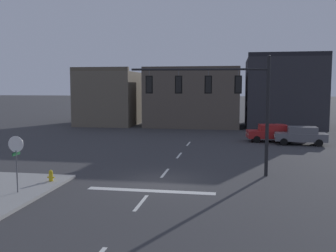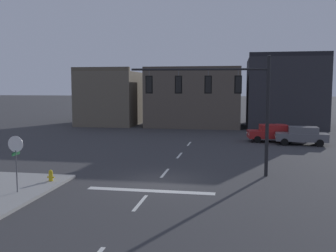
{
  "view_description": "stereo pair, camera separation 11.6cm",
  "coord_description": "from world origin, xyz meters",
  "px_view_note": "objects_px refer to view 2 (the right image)",
  "views": [
    {
      "loc": [
        3.97,
        -20.08,
        5.1
      ],
      "look_at": [
        0.05,
        2.79,
        2.74
      ],
      "focal_mm": 40.99,
      "sensor_mm": 36.0,
      "label": 1
    },
    {
      "loc": [
        4.09,
        -20.06,
        5.1
      ],
      "look_at": [
        0.05,
        2.79,
        2.74
      ],
      "focal_mm": 40.99,
      "sensor_mm": 36.0,
      "label": 2
    }
  ],
  "objects_px": {
    "car_lot_nearside": "(302,135)",
    "car_lot_middle": "(272,133)",
    "fire_hydrant": "(51,178)",
    "signal_mast_near_side": "(220,93)",
    "stop_sign": "(16,150)"
  },
  "relations": [
    {
      "from": "car_lot_nearside",
      "to": "car_lot_middle",
      "type": "xyz_separation_m",
      "value": [
        -2.4,
        1.57,
        0.0
      ]
    },
    {
      "from": "car_lot_nearside",
      "to": "fire_hydrant",
      "type": "distance_m",
      "value": 22.72
    },
    {
      "from": "signal_mast_near_side",
      "to": "stop_sign",
      "type": "height_order",
      "value": "signal_mast_near_side"
    },
    {
      "from": "signal_mast_near_side",
      "to": "stop_sign",
      "type": "bearing_deg",
      "value": -147.86
    },
    {
      "from": "signal_mast_near_side",
      "to": "car_lot_middle",
      "type": "distance_m",
      "value": 15.86
    },
    {
      "from": "stop_sign",
      "to": "car_lot_nearside",
      "type": "bearing_deg",
      "value": 49.97
    },
    {
      "from": "car_lot_nearside",
      "to": "fire_hydrant",
      "type": "relative_size",
      "value": 6.05
    },
    {
      "from": "car_lot_nearside",
      "to": "fire_hydrant",
      "type": "bearing_deg",
      "value": -132.68
    },
    {
      "from": "car_lot_nearside",
      "to": "stop_sign",
      "type": "bearing_deg",
      "value": -130.03
    },
    {
      "from": "stop_sign",
      "to": "signal_mast_near_side",
      "type": "bearing_deg",
      "value": 32.14
    },
    {
      "from": "car_lot_nearside",
      "to": "car_lot_middle",
      "type": "height_order",
      "value": "same"
    },
    {
      "from": "car_lot_middle",
      "to": "fire_hydrant",
      "type": "xyz_separation_m",
      "value": [
        -13.0,
        -18.27,
        -0.53
      ]
    },
    {
      "from": "stop_sign",
      "to": "car_lot_middle",
      "type": "xyz_separation_m",
      "value": [
        13.55,
        20.55,
        -1.29
      ]
    },
    {
      "from": "car_lot_middle",
      "to": "signal_mast_near_side",
      "type": "bearing_deg",
      "value": -106.34
    },
    {
      "from": "signal_mast_near_side",
      "to": "fire_hydrant",
      "type": "xyz_separation_m",
      "value": [
        -8.68,
        -3.52,
        -4.41
      ]
    }
  ]
}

